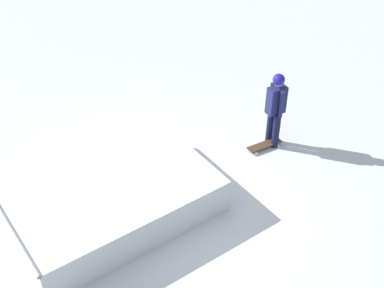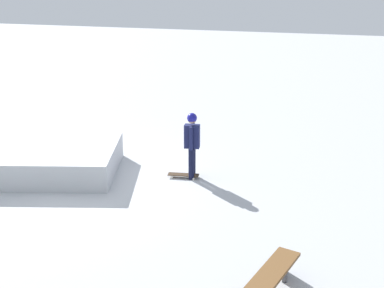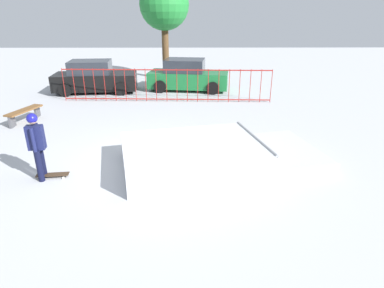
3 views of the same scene
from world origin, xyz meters
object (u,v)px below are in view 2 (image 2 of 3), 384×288
Objects in this scene: park_bench at (271,278)px; skateboard at (183,175)px; skater at (192,141)px; skate_ramp at (29,161)px.

skateboard is at bearing -58.57° from park_bench.
skater is 1.05× the size of park_bench.
skater reaches higher than skate_ramp.
skate_ramp reaches higher than park_bench.
park_bench is (-2.75, 4.50, 0.28)m from skateboard.
skate_ramp is at bearing -177.18° from skateboard.
park_bench is at bearing -65.21° from skateboard.
skate_ramp is 7.16× the size of skateboard.
park_bench is (-2.54, 4.57, -0.65)m from skater.
skateboard is at bearing 176.24° from skate_ramp.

